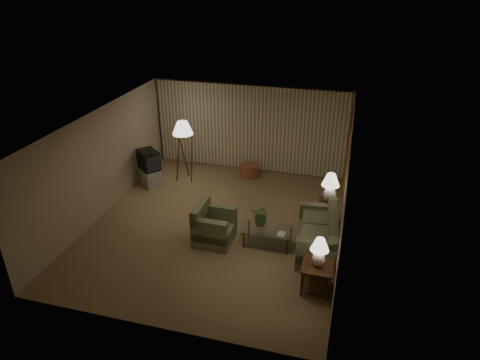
{
  "coord_description": "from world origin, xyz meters",
  "views": [
    {
      "loc": [
        2.92,
        -8.57,
        5.79
      ],
      "look_at": [
        0.45,
        0.6,
        1.02
      ],
      "focal_mm": 32.0,
      "sensor_mm": 36.0,
      "label": 1
    }
  ],
  "objects_px": {
    "table_lamp_far": "(330,185)",
    "crt_tv": "(149,160)",
    "side_table_far": "(328,208)",
    "armchair": "(214,227)",
    "vase": "(261,226)",
    "coffee_table": "(267,235)",
    "tv_cabinet": "(150,176)",
    "table_lamp_near": "(319,250)",
    "floor_lamp": "(184,150)",
    "sofa": "(316,236)",
    "side_table_near": "(317,273)",
    "ottoman": "(250,170)"
  },
  "relations": [
    {
      "from": "side_table_near",
      "to": "ottoman",
      "type": "height_order",
      "value": "side_table_near"
    },
    {
      "from": "armchair",
      "to": "tv_cabinet",
      "type": "xyz_separation_m",
      "value": [
        -2.73,
        2.28,
        -0.12
      ]
    },
    {
      "from": "table_lamp_near",
      "to": "floor_lamp",
      "type": "bearing_deg",
      "value": 137.72
    },
    {
      "from": "tv_cabinet",
      "to": "vase",
      "type": "distance_m",
      "value": 4.36
    },
    {
      "from": "table_lamp_near",
      "to": "floor_lamp",
      "type": "relative_size",
      "value": 0.34
    },
    {
      "from": "tv_cabinet",
      "to": "ottoman",
      "type": "relative_size",
      "value": 1.53
    },
    {
      "from": "table_lamp_far",
      "to": "vase",
      "type": "bearing_deg",
      "value": -135.98
    },
    {
      "from": "coffee_table",
      "to": "tv_cabinet",
      "type": "xyz_separation_m",
      "value": [
        -3.95,
        2.12,
        -0.03
      ]
    },
    {
      "from": "tv_cabinet",
      "to": "floor_lamp",
      "type": "distance_m",
      "value": 1.26
    },
    {
      "from": "ottoman",
      "to": "tv_cabinet",
      "type": "bearing_deg",
      "value": -154.57
    },
    {
      "from": "armchair",
      "to": "crt_tv",
      "type": "distance_m",
      "value": 3.58
    },
    {
      "from": "side_table_far",
      "to": "table_lamp_far",
      "type": "distance_m",
      "value": 0.65
    },
    {
      "from": "side_table_near",
      "to": "vase",
      "type": "bearing_deg",
      "value": 138.18
    },
    {
      "from": "floor_lamp",
      "to": "tv_cabinet",
      "type": "bearing_deg",
      "value": -147.76
    },
    {
      "from": "table_lamp_near",
      "to": "vase",
      "type": "xyz_separation_m",
      "value": [
        -1.4,
        1.25,
        -0.47
      ]
    },
    {
      "from": "table_lamp_near",
      "to": "tv_cabinet",
      "type": "bearing_deg",
      "value": 147.05
    },
    {
      "from": "side_table_near",
      "to": "vase",
      "type": "distance_m",
      "value": 1.88
    },
    {
      "from": "sofa",
      "to": "floor_lamp",
      "type": "relative_size",
      "value": 1.0
    },
    {
      "from": "sofa",
      "to": "table_lamp_far",
      "type": "xyz_separation_m",
      "value": [
        0.15,
        1.25,
        0.67
      ]
    },
    {
      "from": "sofa",
      "to": "tv_cabinet",
      "type": "xyz_separation_m",
      "value": [
        -5.05,
        2.02,
        -0.12
      ]
    },
    {
      "from": "crt_tv",
      "to": "table_lamp_near",
      "type": "bearing_deg",
      "value": 6.95
    },
    {
      "from": "armchair",
      "to": "table_lamp_near",
      "type": "height_order",
      "value": "table_lamp_near"
    },
    {
      "from": "armchair",
      "to": "vase",
      "type": "xyz_separation_m",
      "value": [
        1.07,
        0.16,
        0.12
      ]
    },
    {
      "from": "armchair",
      "to": "coffee_table",
      "type": "bearing_deg",
      "value": -81.44
    },
    {
      "from": "side_table_far",
      "to": "table_lamp_far",
      "type": "bearing_deg",
      "value": 0.0
    },
    {
      "from": "vase",
      "to": "crt_tv",
      "type": "bearing_deg",
      "value": 150.86
    },
    {
      "from": "floor_lamp",
      "to": "vase",
      "type": "relative_size",
      "value": 11.72
    },
    {
      "from": "side_table_near",
      "to": "table_lamp_far",
      "type": "relative_size",
      "value": 0.82
    },
    {
      "from": "table_lamp_near",
      "to": "ottoman",
      "type": "height_order",
      "value": "table_lamp_near"
    },
    {
      "from": "table_lamp_far",
      "to": "crt_tv",
      "type": "height_order",
      "value": "table_lamp_far"
    },
    {
      "from": "coffee_table",
      "to": "floor_lamp",
      "type": "bearing_deg",
      "value": 138.93
    },
    {
      "from": "side_table_near",
      "to": "side_table_far",
      "type": "xyz_separation_m",
      "value": [
        0.0,
        2.6,
        -0.02
      ]
    },
    {
      "from": "table_lamp_near",
      "to": "sofa",
      "type": "bearing_deg",
      "value": 96.34
    },
    {
      "from": "floor_lamp",
      "to": "ottoman",
      "type": "distance_m",
      "value": 2.1
    },
    {
      "from": "side_table_near",
      "to": "coffee_table",
      "type": "relative_size",
      "value": 0.54
    },
    {
      "from": "side_table_near",
      "to": "coffee_table",
      "type": "xyz_separation_m",
      "value": [
        -1.25,
        1.25,
        -0.14
      ]
    },
    {
      "from": "table_lamp_near",
      "to": "side_table_far",
      "type": "bearing_deg",
      "value": 90.0
    },
    {
      "from": "coffee_table",
      "to": "ottoman",
      "type": "distance_m",
      "value": 3.63
    },
    {
      "from": "table_lamp_far",
      "to": "coffee_table",
      "type": "height_order",
      "value": "table_lamp_far"
    },
    {
      "from": "table_lamp_far",
      "to": "crt_tv",
      "type": "relative_size",
      "value": 0.94
    },
    {
      "from": "armchair",
      "to": "floor_lamp",
      "type": "distance_m",
      "value": 3.44
    },
    {
      "from": "sofa",
      "to": "ottoman",
      "type": "bearing_deg",
      "value": -149.33
    },
    {
      "from": "sofa",
      "to": "side_table_near",
      "type": "relative_size",
      "value": 2.97
    },
    {
      "from": "side_table_near",
      "to": "coffee_table",
      "type": "bearing_deg",
      "value": 134.93
    },
    {
      "from": "floor_lamp",
      "to": "armchair",
      "type": "bearing_deg",
      "value": -56.92
    },
    {
      "from": "side_table_far",
      "to": "ottoman",
      "type": "distance_m",
      "value": 3.25
    },
    {
      "from": "side_table_near",
      "to": "ottoman",
      "type": "bearing_deg",
      "value": 118.34
    },
    {
      "from": "table_lamp_near",
      "to": "crt_tv",
      "type": "height_order",
      "value": "table_lamp_near"
    },
    {
      "from": "side_table_far",
      "to": "crt_tv",
      "type": "distance_m",
      "value": 5.27
    },
    {
      "from": "floor_lamp",
      "to": "ottoman",
      "type": "relative_size",
      "value": 3.22
    }
  ]
}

